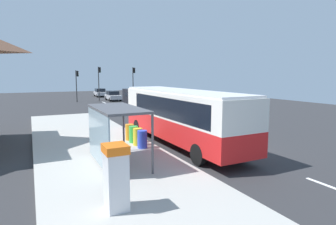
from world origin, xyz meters
name	(u,v)px	position (x,y,z in m)	size (l,w,h in m)	color
ground_plane	(137,116)	(0.00, 14.00, -0.02)	(56.00, 92.00, 0.04)	#2D2D30
sidewalk_platform	(100,153)	(-6.40, 2.00, 0.09)	(6.20, 30.00, 0.18)	#ADAAA3
lane_stripe_seg_0	(334,188)	(0.25, -6.00, 0.01)	(0.16, 2.20, 0.01)	silver
lane_stripe_seg_1	(241,153)	(0.25, -1.00, 0.01)	(0.16, 2.20, 0.01)	silver
lane_stripe_seg_2	(192,135)	(0.25, 4.00, 0.01)	(0.16, 2.20, 0.01)	silver
lane_stripe_seg_3	(161,124)	(0.25, 9.00, 0.01)	(0.16, 2.20, 0.01)	silver
lane_stripe_seg_4	(140,116)	(0.25, 14.00, 0.01)	(0.16, 2.20, 0.01)	silver
lane_stripe_seg_5	(125,110)	(0.25, 19.00, 0.01)	(0.16, 2.20, 0.01)	silver
lane_stripe_seg_6	(113,106)	(0.25, 24.00, 0.01)	(0.16, 2.20, 0.01)	silver
lane_stripe_seg_7	(104,103)	(0.25, 29.00, 0.01)	(0.16, 2.20, 0.01)	silver
bus	(180,114)	(-1.71, 2.11, 1.84)	(2.66, 11.04, 3.21)	red
white_van	(136,97)	(2.20, 20.33, 1.34)	(2.08, 5.23, 2.30)	black
sedan_near	(100,92)	(2.30, 40.50, 0.79)	(2.01, 4.48, 1.52)	#B7B7BC
sedan_far	(113,96)	(2.30, 31.58, 0.79)	(2.01, 4.48, 1.52)	#B7B7BC
ticket_machine	(116,177)	(-7.36, -4.43, 1.17)	(0.66, 0.76, 1.94)	silver
recycling_bin_blue	(142,139)	(-4.20, 1.72, 0.66)	(0.52, 0.52, 0.95)	blue
recycling_bin_yellow	(138,137)	(-4.20, 2.42, 0.66)	(0.52, 0.52, 0.95)	yellow
recycling_bin_green	(134,134)	(-4.20, 3.12, 0.66)	(0.52, 0.52, 0.95)	green
recycling_bin_orange	(130,132)	(-4.20, 3.82, 0.66)	(0.52, 0.52, 0.95)	orange
traffic_light_near_side	(134,78)	(5.50, 30.74, 3.48)	(0.49, 0.28, 5.25)	#2D2D2D
traffic_light_far_side	(77,81)	(-3.10, 31.54, 3.15)	(0.49, 0.28, 4.72)	#2D2D2D
traffic_light_median	(99,78)	(0.40, 32.34, 3.52)	(0.49, 0.28, 5.32)	#2D2D2D
bus_shelter	(110,121)	(-6.41, -0.27, 2.10)	(1.80, 4.00, 2.50)	#4C4C51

